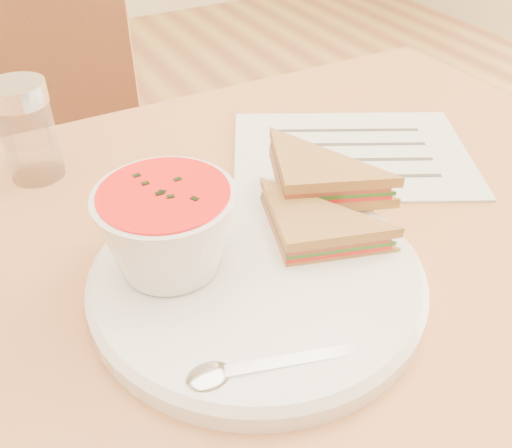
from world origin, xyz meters
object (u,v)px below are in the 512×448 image
chair_far (38,233)px  condiment_shaker (27,131)px  soup_bowl (168,234)px  plate (257,279)px

chair_far → condiment_shaker: bearing=111.5°
soup_bowl → condiment_shaker: 0.24m
soup_bowl → condiment_shaker: condiment_shaker is taller
soup_bowl → condiment_shaker: size_ratio=1.05×
plate → condiment_shaker: bearing=115.2°
condiment_shaker → chair_far: bearing=90.9°
plate → condiment_shaker: size_ratio=2.65×
plate → condiment_shaker: (-0.13, 0.27, 0.05)m
plate → soup_bowl: soup_bowl is taller
condiment_shaker → plate: bearing=-64.8°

